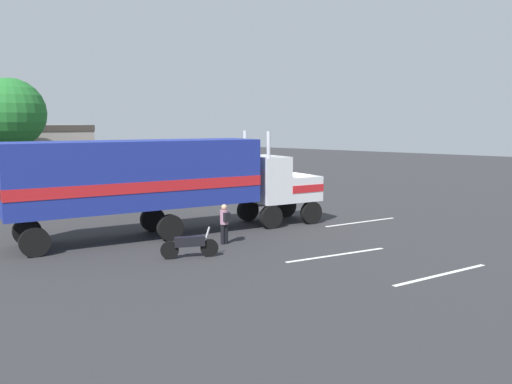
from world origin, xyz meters
TOP-DOWN VIEW (x-y plane):
  - ground_plane at (0.00, 0.00)m, footprint 120.00×120.00m
  - lane_stripe_near at (1.65, -3.50)m, footprint 4.22×1.58m
  - lane_stripe_mid at (-4.67, -5.96)m, footprint 4.14×1.79m
  - lane_stripe_far at (-4.68, -9.89)m, footprint 4.24×1.48m
  - semi_truck at (-6.60, 1.63)m, footprint 14.15×7.18m
  - person_bystander at (-6.06, -1.54)m, footprint 0.37×0.47m
  - parked_bus at (-2.79, 11.99)m, footprint 11.12×6.67m
  - motorcycle at (-8.45, -2.07)m, footprint 1.78×1.31m
  - tree_left at (-3.95, 21.17)m, footprint 4.90×4.90m

SIDE VIEW (x-z plane):
  - ground_plane at x=0.00m, z-range 0.00..0.00m
  - lane_stripe_near at x=1.65m, z-range 0.00..0.01m
  - lane_stripe_mid at x=-4.67m, z-range 0.00..0.01m
  - lane_stripe_far at x=-4.68m, z-range 0.00..0.01m
  - motorcycle at x=-8.45m, z-range -0.08..1.04m
  - person_bystander at x=-6.06m, z-range 0.08..1.71m
  - parked_bus at x=-2.79m, z-range 0.37..3.77m
  - semi_truck at x=-6.60m, z-range 0.27..4.77m
  - tree_left at x=-3.95m, z-range 1.53..9.54m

